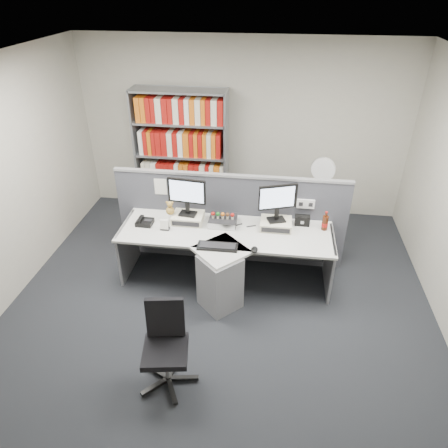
# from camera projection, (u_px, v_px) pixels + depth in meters

# --- Properties ---
(ground) EXTENTS (5.50, 5.50, 0.00)m
(ground) POSITION_uv_depth(u_px,v_px,m) (216.00, 322.00, 4.67)
(ground) COLOR #26282C
(ground) RESTS_ON ground
(room_shell) EXTENTS (5.04, 5.54, 2.72)m
(room_shell) POSITION_uv_depth(u_px,v_px,m) (214.00, 180.00, 3.74)
(room_shell) COLOR #B8B4A4
(room_shell) RESTS_ON ground
(partition) EXTENTS (3.00, 0.08, 1.27)m
(partition) POSITION_uv_depth(u_px,v_px,m) (230.00, 218.00, 5.39)
(partition) COLOR #484951
(partition) RESTS_ON ground
(desk) EXTENTS (2.60, 1.20, 0.72)m
(desk) POSITION_uv_depth(u_px,v_px,m) (223.00, 259.00, 4.94)
(desk) COLOR silver
(desk) RESTS_ON ground
(monitor_riser_left) EXTENTS (0.38, 0.31, 0.10)m
(monitor_riser_left) POSITION_uv_depth(u_px,v_px,m) (188.00, 218.00, 5.15)
(monitor_riser_left) COLOR beige
(monitor_riser_left) RESTS_ON desk
(monitor_riser_right) EXTENTS (0.38, 0.31, 0.10)m
(monitor_riser_right) POSITION_uv_depth(u_px,v_px,m) (276.00, 224.00, 5.03)
(monitor_riser_right) COLOR beige
(monitor_riser_right) RESTS_ON desk
(monitor_left) EXTENTS (0.47, 0.17, 0.48)m
(monitor_left) POSITION_uv_depth(u_px,v_px,m) (187.00, 194.00, 4.98)
(monitor_left) COLOR black
(monitor_left) RESTS_ON monitor_riser_left
(monitor_right) EXTENTS (0.45, 0.21, 0.48)m
(monitor_right) POSITION_uv_depth(u_px,v_px,m) (278.00, 200.00, 4.85)
(monitor_right) COLOR black
(monitor_right) RESTS_ON monitor_riser_right
(desktop_pc) EXTENTS (0.34, 0.30, 0.09)m
(desktop_pc) POSITION_uv_depth(u_px,v_px,m) (223.00, 221.00, 5.10)
(desktop_pc) COLOR black
(desktop_pc) RESTS_ON desk
(figurines) EXTENTS (0.29, 0.05, 0.09)m
(figurines) POSITION_uv_depth(u_px,v_px,m) (223.00, 215.00, 5.04)
(figurines) COLOR beige
(figurines) RESTS_ON desktop_pc
(keyboard) EXTENTS (0.47, 0.18, 0.03)m
(keyboard) POSITION_uv_depth(u_px,v_px,m) (218.00, 246.00, 4.68)
(keyboard) COLOR black
(keyboard) RESTS_ON desk
(mouse) EXTENTS (0.08, 0.12, 0.05)m
(mouse) POSITION_uv_depth(u_px,v_px,m) (254.00, 250.00, 4.61)
(mouse) COLOR black
(mouse) RESTS_ON desk
(desk_phone) EXTENTS (0.20, 0.18, 0.09)m
(desk_phone) POSITION_uv_depth(u_px,v_px,m) (144.00, 222.00, 5.10)
(desk_phone) COLOR black
(desk_phone) RESTS_ON desk
(desk_calendar) EXTENTS (0.11, 0.08, 0.13)m
(desk_calendar) POSITION_uv_depth(u_px,v_px,m) (165.00, 225.00, 4.99)
(desk_calendar) COLOR black
(desk_calendar) RESTS_ON desk
(plush_toy) EXTENTS (0.11, 0.11, 0.18)m
(plush_toy) POSITION_uv_depth(u_px,v_px,m) (170.00, 209.00, 5.09)
(plush_toy) COLOR #A37E36
(plush_toy) RESTS_ON monitor_riser_left
(speaker) EXTENTS (0.18, 0.10, 0.12)m
(speaker) POSITION_uv_depth(u_px,v_px,m) (302.00, 220.00, 5.08)
(speaker) COLOR black
(speaker) RESTS_ON desk
(cola_bottle) EXTENTS (0.08, 0.08, 0.25)m
(cola_bottle) POSITION_uv_depth(u_px,v_px,m) (325.00, 223.00, 4.97)
(cola_bottle) COLOR #3F190A
(cola_bottle) RESTS_ON desk
(shelving_unit) EXTENTS (1.41, 0.40, 2.00)m
(shelving_unit) POSITION_uv_depth(u_px,v_px,m) (182.00, 157.00, 6.33)
(shelving_unit) COLOR gray
(shelving_unit) RESTS_ON ground
(filing_cabinet) EXTENTS (0.45, 0.61, 0.70)m
(filing_cabinet) POSITION_uv_depth(u_px,v_px,m) (317.00, 215.00, 6.04)
(filing_cabinet) COLOR gray
(filing_cabinet) RESTS_ON ground
(desk_fan) EXTENTS (0.33, 0.20, 0.56)m
(desk_fan) POSITION_uv_depth(u_px,v_px,m) (323.00, 172.00, 5.67)
(desk_fan) COLOR white
(desk_fan) RESTS_ON filing_cabinet
(office_chair) EXTENTS (0.57, 0.57, 0.86)m
(office_chair) POSITION_uv_depth(u_px,v_px,m) (166.00, 342.00, 3.81)
(office_chair) COLOR silver
(office_chair) RESTS_ON ground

